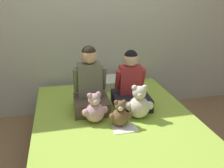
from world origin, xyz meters
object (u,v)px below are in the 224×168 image
child_on_right (131,87)px  teddy_bear_held_by_right_child (139,104)px  pillow_at_headboard (101,84)px  sign_card (125,128)px  teddy_bear_between_children (120,115)px  bed (116,138)px  teddy_bear_held_by_left_child (95,110)px  child_on_left (90,86)px

child_on_right → teddy_bear_held_by_right_child: bearing=-87.2°
pillow_at_headboard → sign_card: size_ratio=2.28×
teddy_bear_held_by_right_child → sign_card: (-0.18, -0.17, -0.13)m
child_on_right → teddy_bear_between_children: child_on_right is taller
child_on_right → pillow_at_headboard: child_on_right is taller
bed → child_on_right: child_on_right is taller
sign_card → teddy_bear_held_by_right_child: bearing=43.5°
teddy_bear_held_by_left_child → sign_card: 0.32m
teddy_bear_held_by_left_child → pillow_at_headboard: size_ratio=0.60×
teddy_bear_held_by_right_child → child_on_left: bearing=157.4°
child_on_left → teddy_bear_held_by_left_child: child_on_left is taller
teddy_bear_held_by_right_child → child_on_right: bearing=100.3°
child_on_left → sign_card: 0.55m
bed → sign_card: 0.29m
pillow_at_headboard → teddy_bear_between_children: bearing=-89.7°
bed → child_on_left: bearing=128.7°
child_on_right → sign_card: (-0.18, -0.44, -0.20)m
child_on_left → teddy_bear_held_by_left_child: 0.29m
teddy_bear_held_by_left_child → teddy_bear_between_children: bearing=-34.9°
teddy_bear_between_children → pillow_at_headboard: 0.90m
child_on_right → teddy_bear_held_by_left_child: 0.49m
teddy_bear_between_children → sign_card: 0.13m
bed → teddy_bear_between_children: (0.01, -0.12, 0.31)m
bed → teddy_bear_held_by_left_child: 0.39m
child_on_left → bed: bearing=-49.0°
pillow_at_headboard → teddy_bear_held_by_left_child: bearing=-104.2°
teddy_bear_held_by_left_child → sign_card: (0.23, -0.18, -0.12)m
child_on_left → sign_card: size_ratio=3.05×
teddy_bear_held_by_left_child → sign_card: teddy_bear_held_by_left_child is taller
child_on_right → teddy_bear_held_by_left_child: (-0.41, -0.26, -0.08)m
sign_card → child_on_left: bearing=117.4°
bed → teddy_bear_between_children: size_ratio=8.08×
teddy_bear_held_by_right_child → teddy_bear_between_children: teddy_bear_held_by_right_child is taller
child_on_right → teddy_bear_held_by_right_child: 0.27m
bed → pillow_at_headboard: size_ratio=4.08×
child_on_right → teddy_bear_held_by_right_child: size_ratio=1.79×
child_on_left → child_on_right: child_on_left is taller
teddy_bear_held_by_right_child → teddy_bear_between_children: size_ratio=1.34×
pillow_at_headboard → bed: bearing=-90.0°
teddy_bear_between_children → teddy_bear_held_by_left_child: bearing=158.3°
child_on_left → sign_card: child_on_left is taller
teddy_bear_between_children → sign_card: bearing=-65.3°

